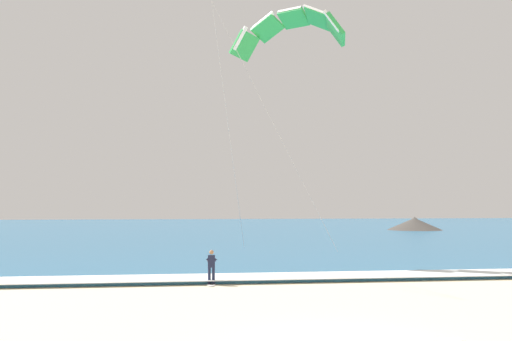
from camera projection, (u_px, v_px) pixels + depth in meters
The scene contains 6 objects.
sea at pixel (210, 229), 87.21m from camera, with size 200.00×120.00×0.20m, color teal.
surf_foam at pixel (269, 276), 28.84m from camera, with size 200.00×2.83×0.04m, color white.
surfboard at pixel (211, 284), 27.23m from camera, with size 0.55×1.43×0.09m.
kitesurfer at pixel (211, 265), 27.30m from camera, with size 0.55×0.54×1.69m.
kite_primary at pixel (290, 28), 35.11m from camera, with size 8.17×8.47×14.99m.
headland_right at pixel (415, 224), 83.52m from camera, with size 8.86×8.86×2.12m.
Camera 1 is at (-4.47, -15.19, 3.88)m, focal length 39.39 mm.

